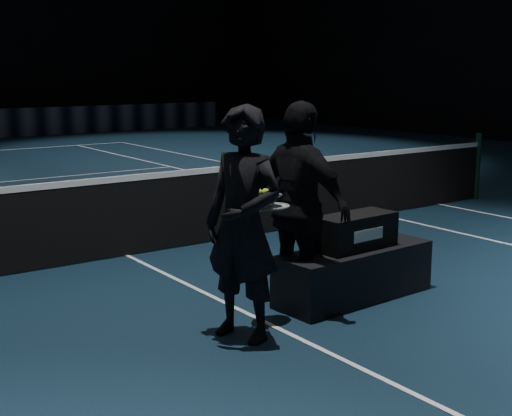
{
  "coord_description": "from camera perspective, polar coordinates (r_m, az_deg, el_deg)",
  "views": [
    {
      "loc": [
        -3.46,
        -7.45,
        2.16
      ],
      "look_at": [
        -0.12,
        -2.77,
        1.03
      ],
      "focal_mm": 50.0,
      "sensor_mm": 36.0,
      "label": 1
    }
  ],
  "objects": [
    {
      "name": "floor",
      "position": [
        8.49,
        -10.28,
        -3.78
      ],
      "size": [
        36.0,
        36.0,
        0.0
      ],
      "primitive_type": "plane",
      "color": "black",
      "rests_on": "ground"
    },
    {
      "name": "tennis_balls",
      "position": [
        5.81,
        0.42,
        1.41
      ],
      "size": [
        0.12,
        0.1,
        0.12
      ],
      "primitive_type": null,
      "color": "yellow",
      "rests_on": "racket_upper"
    },
    {
      "name": "player_bench",
      "position": [
        6.85,
        7.85,
        -5.19
      ],
      "size": [
        1.66,
        0.63,
        0.49
      ],
      "primitive_type": "cube",
      "rotation": [
        0.0,
        0.0,
        0.06
      ],
      "color": "black",
      "rests_on": "floor"
    },
    {
      "name": "bag_signature",
      "position": [
        6.63,
        9.0,
        -2.14
      ],
      "size": [
        0.38,
        0.03,
        0.11
      ],
      "primitive_type": "cube",
      "rotation": [
        0.0,
        0.0,
        0.06
      ],
      "color": "white",
      "rests_on": "racket_bag"
    },
    {
      "name": "court_lines",
      "position": [
        8.49,
        -10.28,
        -3.75
      ],
      "size": [
        10.98,
        23.78,
        0.01
      ],
      "primitive_type": null,
      "color": "white",
      "rests_on": "floor"
    },
    {
      "name": "racket_upper",
      "position": [
        5.96,
        0.95,
        1.08
      ],
      "size": [
        0.71,
        0.47,
        0.1
      ],
      "primitive_type": null,
      "rotation": [
        0.0,
        0.1,
        0.4
      ],
      "color": "black",
      "rests_on": "player_b"
    },
    {
      "name": "racket_lower",
      "position": [
        5.99,
        1.53,
        0.12
      ],
      "size": [
        0.71,
        0.43,
        0.03
      ],
      "primitive_type": null,
      "rotation": [
        0.0,
        0.0,
        0.33
      ],
      "color": "black",
      "rests_on": "player_a"
    },
    {
      "name": "player_a",
      "position": [
        5.65,
        -1.03,
        -1.31
      ],
      "size": [
        0.66,
        0.8,
        1.89
      ],
      "primitive_type": "imported",
      "rotation": [
        0.0,
        0.0,
        -1.22
      ],
      "color": "black",
      "rests_on": "floor"
    },
    {
      "name": "player_b",
      "position": [
        6.34,
        3.56,
        0.04
      ],
      "size": [
        0.61,
        1.16,
        1.89
      ],
      "primitive_type": "imported",
      "rotation": [
        0.0,
        0.0,
        1.71
      ],
      "color": "black",
      "rests_on": "floor"
    },
    {
      "name": "net_tape",
      "position": [
        8.3,
        -10.5,
        2.33
      ],
      "size": [
        12.8,
        0.03,
        0.07
      ],
      "primitive_type": "cube",
      "color": "white",
      "rests_on": "net_mesh"
    },
    {
      "name": "net_post_right",
      "position": [
        12.46,
        17.28,
        3.22
      ],
      "size": [
        0.1,
        0.1,
        1.1
      ],
      "primitive_type": "cylinder",
      "color": "black",
      "rests_on": "floor"
    },
    {
      "name": "net_mesh",
      "position": [
        8.39,
        -10.39,
        -0.81
      ],
      "size": [
        12.8,
        0.02,
        0.86
      ],
      "primitive_type": "cube",
      "color": "black",
      "rests_on": "floor"
    },
    {
      "name": "racket_bag",
      "position": [
        6.75,
        7.95,
        -1.86
      ],
      "size": [
        0.84,
        0.39,
        0.33
      ],
      "primitive_type": "cube",
      "rotation": [
        0.0,
        0.0,
        0.06
      ],
      "color": "black",
      "rests_on": "player_bench"
    }
  ]
}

